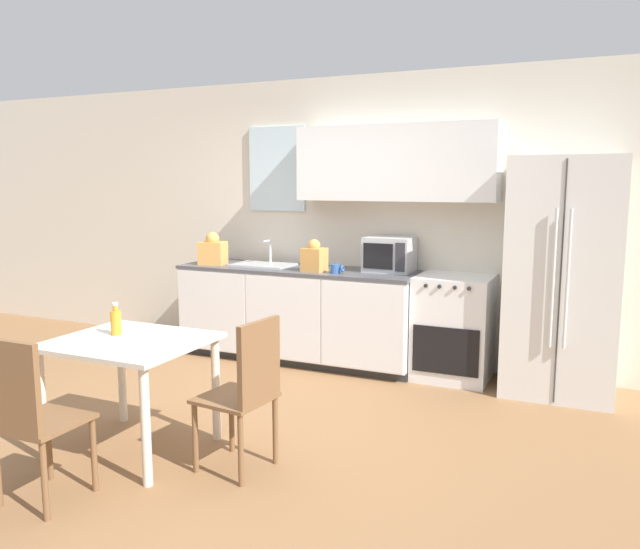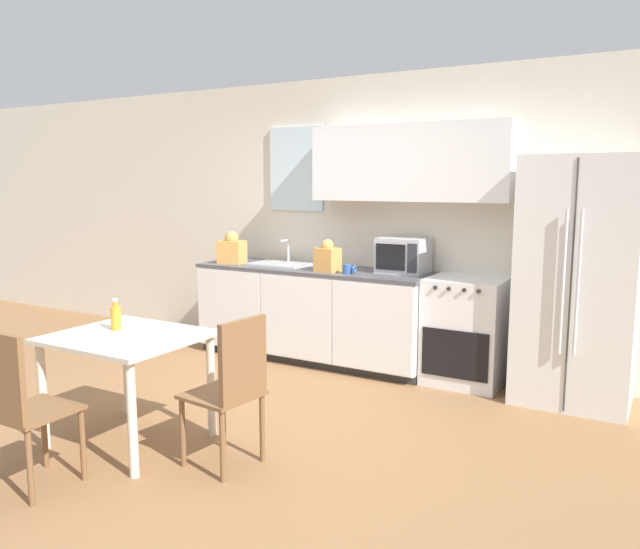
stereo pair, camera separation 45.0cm
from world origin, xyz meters
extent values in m
plane|color=olive|center=(0.00, 0.00, 0.00)|extent=(12.00, 12.00, 0.00)
cube|color=beige|center=(0.00, 2.10, 1.35)|extent=(12.00, 0.06, 2.70)
cube|color=silver|center=(-0.76, 2.06, 1.84)|extent=(0.62, 0.04, 0.83)
cube|color=white|center=(0.52, 1.91, 1.88)|extent=(1.83, 0.32, 0.68)
cube|color=#333333|center=(-0.38, 1.77, 0.04)|extent=(2.33, 0.60, 0.08)
cube|color=white|center=(-0.38, 1.74, 0.47)|extent=(2.33, 0.66, 0.79)
cube|color=white|center=(-1.15, 1.41, 0.47)|extent=(0.76, 0.01, 0.77)
cube|color=white|center=(-0.38, 1.41, 0.47)|extent=(0.76, 0.01, 0.77)
cube|color=white|center=(0.40, 1.41, 0.47)|extent=(0.76, 0.01, 0.77)
cube|color=#4C4C51|center=(-0.38, 1.74, 0.88)|extent=(2.35, 0.68, 0.03)
cube|color=white|center=(1.11, 1.78, 0.45)|extent=(0.64, 0.58, 0.91)
cube|color=black|center=(1.11, 1.48, 0.32)|extent=(0.56, 0.01, 0.40)
cylinder|color=#262626|center=(0.94, 1.48, 0.86)|extent=(0.03, 0.02, 0.03)
cylinder|color=#262626|center=(1.05, 1.48, 0.86)|extent=(0.03, 0.02, 0.03)
cylinder|color=#262626|center=(1.18, 1.48, 0.86)|extent=(0.03, 0.02, 0.03)
cylinder|color=#262626|center=(1.29, 1.48, 0.86)|extent=(0.03, 0.02, 0.03)
cube|color=silver|center=(1.98, 1.74, 0.96)|extent=(0.85, 0.67, 1.91)
cube|color=#3F3F3F|center=(1.98, 1.40, 0.96)|extent=(0.01, 0.01, 1.85)
cylinder|color=silver|center=(1.93, 1.37, 0.99)|extent=(0.02, 0.02, 1.05)
cylinder|color=silver|center=(2.03, 1.37, 0.99)|extent=(0.02, 0.02, 1.05)
cube|color=#B7BABC|center=(-0.76, 1.74, 0.91)|extent=(0.58, 0.39, 0.02)
cylinder|color=silver|center=(-0.76, 1.90, 1.03)|extent=(0.02, 0.02, 0.23)
cylinder|color=silver|center=(-0.76, 1.83, 1.13)|extent=(0.02, 0.14, 0.02)
cube|color=#B7BABC|center=(0.49, 1.87, 1.06)|extent=(0.43, 0.35, 0.32)
cube|color=black|center=(0.44, 1.69, 1.06)|extent=(0.27, 0.01, 0.23)
cube|color=#2D2D33|center=(0.64, 1.69, 1.06)|extent=(0.09, 0.01, 0.25)
cylinder|color=#335999|center=(0.08, 1.57, 0.94)|extent=(0.09, 0.09, 0.08)
torus|color=#335999|center=(0.15, 1.57, 0.94)|extent=(0.02, 0.07, 0.07)
cube|color=#DB994C|center=(-0.14, 1.59, 1.01)|extent=(0.22, 0.19, 0.22)
sphere|color=#DB994C|center=(-0.14, 1.59, 1.14)|extent=(0.12, 0.12, 0.11)
cube|color=#DB994C|center=(-1.26, 1.62, 1.01)|extent=(0.28, 0.25, 0.23)
sphere|color=#DB994C|center=(-1.26, 1.62, 1.16)|extent=(0.16, 0.16, 0.13)
cube|color=beige|center=(-0.44, -0.55, 0.72)|extent=(0.92, 0.82, 0.03)
cylinder|color=beige|center=(-0.84, -0.90, 0.35)|extent=(0.06, 0.06, 0.70)
cylinder|color=beige|center=(-0.04, -0.90, 0.35)|extent=(0.06, 0.06, 0.70)
cylinder|color=beige|center=(-0.84, -0.20, 0.35)|extent=(0.06, 0.06, 0.70)
cylinder|color=beige|center=(-0.04, -0.20, 0.35)|extent=(0.06, 0.06, 0.70)
cube|color=brown|center=(-0.43, -1.24, 0.44)|extent=(0.40, 0.40, 0.02)
cube|color=brown|center=(-0.43, -1.43, 0.69)|extent=(0.37, 0.04, 0.48)
cylinder|color=brown|center=(-0.60, -1.07, 0.21)|extent=(0.03, 0.03, 0.43)
cylinder|color=brown|center=(-0.26, -1.07, 0.21)|extent=(0.03, 0.03, 0.43)
cylinder|color=brown|center=(-0.26, -1.41, 0.21)|extent=(0.03, 0.03, 0.43)
cube|color=brown|center=(0.30, -0.50, 0.44)|extent=(0.44, 0.44, 0.02)
cube|color=brown|center=(0.49, -0.52, 0.69)|extent=(0.08, 0.37, 0.48)
cylinder|color=brown|center=(0.12, -0.65, 0.21)|extent=(0.03, 0.03, 0.43)
cylinder|color=brown|center=(0.16, -0.31, 0.21)|extent=(0.03, 0.03, 0.43)
cylinder|color=brown|center=(0.45, -0.69, 0.21)|extent=(0.03, 0.03, 0.43)
cylinder|color=brown|center=(0.49, -0.35, 0.21)|extent=(0.03, 0.03, 0.43)
cylinder|color=orange|center=(-0.60, -0.49, 0.81)|extent=(0.07, 0.07, 0.16)
cylinder|color=orange|center=(-0.60, -0.49, 0.91)|extent=(0.03, 0.03, 0.04)
cylinder|color=white|center=(-0.60, -0.49, 0.93)|extent=(0.04, 0.04, 0.02)
camera|label=1|loc=(2.23, -3.54, 1.72)|focal=35.00mm
camera|label=2|loc=(2.63, -3.34, 1.72)|focal=35.00mm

